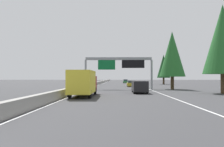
{
  "coord_description": "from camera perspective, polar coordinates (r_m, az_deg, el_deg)",
  "views": [
    {
      "loc": [
        -5.56,
        -5.66,
        2.17
      ],
      "look_at": [
        53.1,
        -4.29,
        3.19
      ],
      "focal_mm": 37.39,
      "sensor_mm": 36.0,
      "label": 1
    }
  ],
  "objects": [
    {
      "name": "ground_plane",
      "position": [
        65.84,
        -3.6,
        -2.89
      ],
      "size": [
        320.0,
        320.0,
        0.0
      ],
      "primitive_type": "plane",
      "color": "#38383A"
    },
    {
      "name": "median_barrier",
      "position": [
        85.79,
        -2.65,
        -2.15
      ],
      "size": [
        180.0,
        0.56,
        0.9
      ],
      "primitive_type": "cube",
      "color": "gray",
      "rests_on": "ground"
    },
    {
      "name": "shoulder_stripe_right",
      "position": [
        75.82,
        5.78,
        -2.63
      ],
      "size": [
        160.0,
        0.16,
        0.01
      ],
      "primitive_type": "cube",
      "color": "silver",
      "rests_on": "ground"
    },
    {
      "name": "shoulder_stripe_median",
      "position": [
        75.79,
        -2.76,
        -2.64
      ],
      "size": [
        160.0,
        0.16,
        0.01
      ],
      "primitive_type": "cube",
      "color": "silver",
      "rests_on": "ground"
    },
    {
      "name": "sign_gantry_overhead",
      "position": [
        43.5,
        1.84,
        2.38
      ],
      "size": [
        0.5,
        12.68,
        5.95
      ],
      "color": "gray",
      "rests_on": "ground"
    },
    {
      "name": "box_truck_far_center",
      "position": [
        27.13,
        -6.99,
        -2.17
      ],
      "size": [
        8.5,
        2.4,
        2.95
      ],
      "color": "gold",
      "rests_on": "ground"
    },
    {
      "name": "minivan_near_center",
      "position": [
        33.04,
        6.75,
        -3.11
      ],
      "size": [
        5.0,
        1.95,
        1.69
      ],
      "color": "black",
      "rests_on": "ground"
    },
    {
      "name": "sedan_far_left",
      "position": [
        56.03,
        4.63,
        -2.52
      ],
      "size": [
        4.4,
        1.8,
        1.47
      ],
      "color": "#AD931E",
      "rests_on": "ground"
    },
    {
      "name": "sedan_mid_center",
      "position": [
        91.11,
        3.3,
        -1.93
      ],
      "size": [
        4.4,
        1.8,
        1.47
      ],
      "color": "#2D6B38",
      "rests_on": "ground"
    },
    {
      "name": "oncoming_near",
      "position": [
        76.42,
        -5.2,
        -1.94
      ],
      "size": [
        5.6,
        2.0,
        1.86
      ],
      "rotation": [
        0.0,
        0.0,
        3.14
      ],
      "color": "maroon",
      "rests_on": "ground"
    },
    {
      "name": "oncoming_far",
      "position": [
        53.51,
        -8.04,
        -2.58
      ],
      "size": [
        4.4,
        1.8,
        1.47
      ],
      "rotation": [
        0.0,
        0.0,
        3.14
      ],
      "color": "black",
      "rests_on": "ground"
    },
    {
      "name": "conifer_right_foreground",
      "position": [
        35.19,
        25.47,
        7.6
      ],
      "size": [
        5.33,
        5.33,
        12.12
      ],
      "color": "#4C3823",
      "rests_on": "ground"
    },
    {
      "name": "conifer_right_near",
      "position": [
        44.31,
        14.5,
        4.62
      ],
      "size": [
        4.7,
        4.7,
        10.67
      ],
      "color": "#4C3823",
      "rests_on": "ground"
    },
    {
      "name": "conifer_right_mid",
      "position": [
        76.63,
        12.49,
        1.74
      ],
      "size": [
        4.2,
        4.2,
        9.55
      ],
      "color": "#4C3823",
      "rests_on": "ground"
    }
  ]
}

